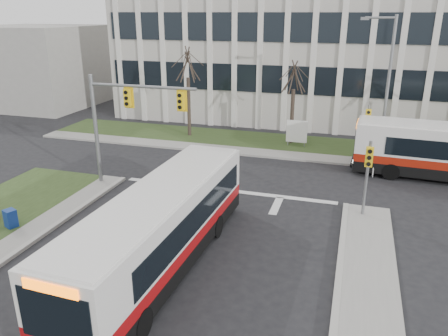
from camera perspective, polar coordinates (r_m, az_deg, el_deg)
ground at (r=17.39m, az=-7.57°, el=-12.96°), size 120.00×120.00×0.00m
sidewalk_cross at (r=29.92m, az=13.49°, el=1.13°), size 44.00×1.60×0.14m
building_lawn at (r=32.60m, az=13.85°, el=2.62°), size 44.00×5.00×0.12m
office_building at (r=43.36m, az=15.61°, el=14.64°), size 40.00×16.00×12.00m
building_annex at (r=51.12m, az=-23.02°, el=12.24°), size 12.00×12.00×8.00m
mast_arm_signal at (r=24.18m, az=-13.30°, el=7.08°), size 6.11×0.38×6.20m
signal_pole_near at (r=21.26m, az=18.27°, el=-0.06°), size 0.34×0.39×3.80m
signal_pole_far at (r=29.43m, az=18.17°, el=5.32°), size 0.34×0.39×3.80m
streetlight at (r=29.75m, az=20.34°, el=10.53°), size 2.15×0.25×9.20m
directory_sign at (r=32.02m, az=9.48°, el=4.69°), size 1.50×0.12×2.00m
tree_left at (r=33.79m, az=-4.76°, el=13.18°), size 1.80×1.80×7.70m
tree_mid at (r=32.03m, az=9.13°, el=11.50°), size 1.80×1.80×6.82m
bus_main at (r=16.80m, az=-8.23°, el=-8.05°), size 2.97×11.86×3.14m
newspaper_box_blue at (r=22.12m, az=-26.08°, el=-6.06°), size 0.64×0.61×0.95m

